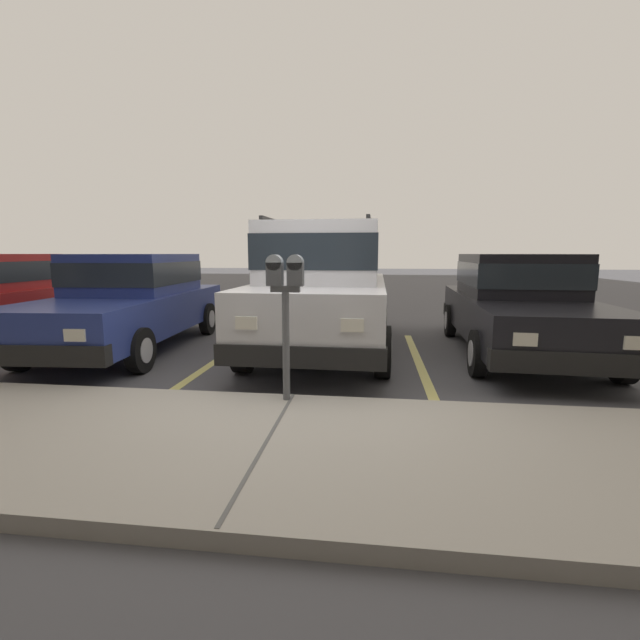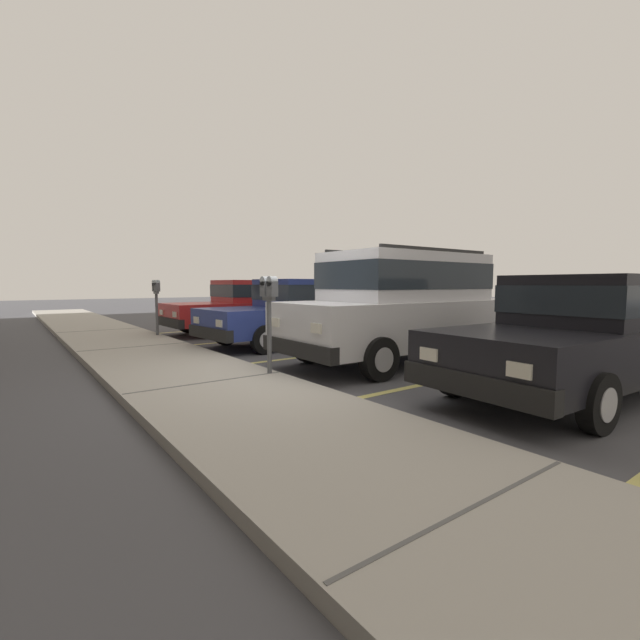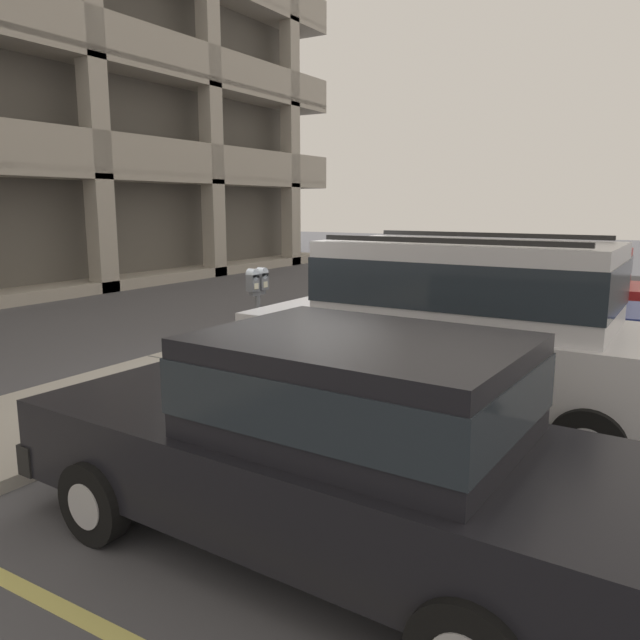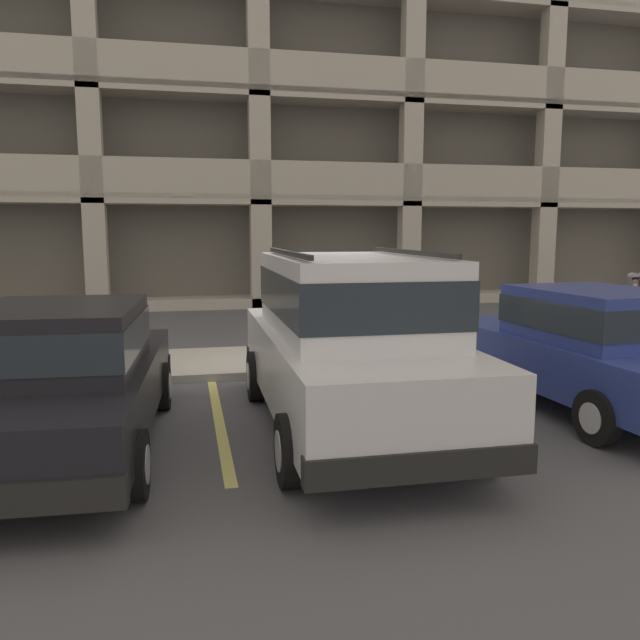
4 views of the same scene
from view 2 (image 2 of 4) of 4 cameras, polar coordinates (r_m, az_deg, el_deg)
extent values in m
cube|color=#4C4C51|center=(6.58, -3.86, -8.18)|extent=(80.00, 80.00, 0.10)
cube|color=#ADA89E|center=(5.97, -14.56, -8.58)|extent=(40.00, 2.20, 0.12)
cube|color=#606060|center=(2.87, 19.56, -22.50)|extent=(0.03, 2.16, 0.00)
cube|color=#606060|center=(5.96, -14.58, -8.00)|extent=(0.03, 2.16, 0.00)
cube|color=#606060|center=(9.73, -23.40, -3.29)|extent=(0.03, 2.16, 0.00)
cube|color=#606060|center=(13.64, -27.20, -1.21)|extent=(0.03, 2.16, 0.00)
cube|color=#DBD16B|center=(6.40, 14.21, -8.19)|extent=(0.12, 4.80, 0.01)
cube|color=#DBD16B|center=(8.52, -1.21, -4.81)|extent=(0.12, 4.80, 0.01)
cube|color=#DBD16B|center=(11.01, -10.02, -2.69)|extent=(0.12, 4.80, 0.01)
cube|color=#DBD16B|center=(13.68, -15.48, -1.33)|extent=(0.12, 4.80, 0.01)
cube|color=silver|center=(7.97, 11.03, -0.29)|extent=(1.89, 4.72, 0.80)
cube|color=silver|center=(7.98, 11.37, 5.60)|extent=(1.65, 2.93, 0.84)
cube|color=#232B33|center=(7.98, 11.38, 5.75)|extent=(1.67, 2.95, 0.46)
cube|color=black|center=(6.53, -3.05, -3.81)|extent=(1.88, 0.18, 0.24)
cube|color=black|center=(9.81, 20.28, -1.20)|extent=(1.88, 0.18, 0.24)
cube|color=silver|center=(6.94, -5.96, -0.31)|extent=(0.24, 0.03, 0.14)
cube|color=silver|center=(5.98, -0.51, -1.11)|extent=(0.24, 0.03, 0.14)
cylinder|color=black|center=(7.75, -1.36, -3.32)|extent=(0.21, 0.66, 0.66)
cylinder|color=#B2B2B7|center=(7.75, -1.36, -3.32)|extent=(0.22, 0.37, 0.36)
cylinder|color=black|center=(6.37, 7.91, -5.16)|extent=(0.21, 0.66, 0.66)
cylinder|color=#B2B2B7|center=(6.37, 7.91, -5.16)|extent=(0.22, 0.37, 0.36)
cylinder|color=black|center=(9.69, 13.00, -1.81)|extent=(0.21, 0.66, 0.66)
cylinder|color=#B2B2B7|center=(9.69, 13.00, -1.81)|extent=(0.22, 0.37, 0.36)
cylinder|color=black|center=(8.62, 22.06, -2.85)|extent=(0.21, 0.66, 0.66)
cylinder|color=#B2B2B7|center=(8.62, 22.06, -2.85)|extent=(0.22, 0.37, 0.36)
cube|color=black|center=(8.48, 7.98, 8.71)|extent=(0.08, 2.62, 0.05)
cube|color=black|center=(7.55, 15.31, 9.07)|extent=(0.08, 2.62, 0.05)
cube|color=black|center=(6.42, 31.28, -3.30)|extent=(1.91, 4.48, 0.60)
cube|color=black|center=(6.64, 32.61, 2.27)|extent=(1.59, 2.05, 0.64)
cube|color=#232B33|center=(6.64, 32.62, 2.40)|extent=(1.61, 2.07, 0.35)
cube|color=black|center=(4.61, 19.58, -8.11)|extent=(1.74, 0.24, 0.24)
cube|color=silver|center=(4.85, 14.30, -4.45)|extent=(0.24, 0.04, 0.14)
cube|color=silver|center=(4.23, 25.02, -6.10)|extent=(0.24, 0.04, 0.14)
cylinder|color=black|center=(5.74, 17.64, -6.73)|extent=(0.19, 0.61, 0.60)
cylinder|color=#B2B2B7|center=(5.74, 17.64, -6.73)|extent=(0.20, 0.34, 0.33)
cylinder|color=black|center=(4.91, 33.19, -9.26)|extent=(0.19, 0.61, 0.60)
cylinder|color=#B2B2B7|center=(4.91, 33.19, -9.26)|extent=(0.20, 0.34, 0.33)
cylinder|color=black|center=(8.03, 29.93, -3.90)|extent=(0.19, 0.61, 0.60)
cylinder|color=#B2B2B7|center=(8.03, 29.93, -3.90)|extent=(0.20, 0.34, 0.33)
cube|color=navy|center=(10.19, -3.49, 0.15)|extent=(1.97, 4.50, 0.60)
cube|color=navy|center=(10.34, -2.17, 3.67)|extent=(1.62, 2.07, 0.64)
cube|color=#232B33|center=(10.34, -2.17, 3.76)|extent=(1.64, 2.10, 0.35)
cube|color=black|center=(9.10, -14.49, -1.69)|extent=(1.74, 0.27, 0.24)
cube|color=black|center=(11.62, 5.11, -0.17)|extent=(1.74, 0.27, 0.24)
cube|color=silver|center=(9.53, -16.16, 0.01)|extent=(0.24, 0.04, 0.14)
cube|color=silver|center=(8.58, -13.31, -0.44)|extent=(0.24, 0.04, 0.14)
cylinder|color=black|center=(10.21, -12.46, -1.64)|extent=(0.20, 0.61, 0.60)
cylinder|color=#B2B2B7|center=(10.21, -12.46, -1.64)|extent=(0.20, 0.34, 0.33)
cylinder|color=black|center=(8.77, -7.41, -2.61)|extent=(0.20, 0.61, 0.60)
cylinder|color=#B2B2B7|center=(8.77, -7.41, -2.61)|extent=(0.20, 0.34, 0.33)
cylinder|color=black|center=(11.71, -0.54, -0.71)|extent=(0.20, 0.61, 0.60)
cylinder|color=#B2B2B7|center=(11.71, -0.54, -0.71)|extent=(0.20, 0.34, 0.33)
cylinder|color=black|center=(10.48, 5.25, -1.37)|extent=(0.20, 0.61, 0.60)
cylinder|color=#B2B2B7|center=(10.48, 5.25, -1.37)|extent=(0.20, 0.34, 0.33)
cube|color=red|center=(12.80, -10.17, 1.04)|extent=(1.79, 4.43, 0.60)
cube|color=red|center=(12.92, -9.03, 3.84)|extent=(1.53, 2.01, 0.64)
cube|color=#232B33|center=(12.92, -9.03, 3.91)|extent=(1.56, 2.03, 0.35)
cube|color=black|center=(11.98, -19.37, -0.28)|extent=(1.74, 0.19, 0.24)
cube|color=black|center=(13.94, -2.25, 0.67)|extent=(1.74, 0.19, 0.24)
cube|color=silver|center=(12.45, -20.38, 0.98)|extent=(0.24, 0.03, 0.14)
cube|color=silver|center=(11.45, -18.82, 0.72)|extent=(0.24, 0.03, 0.14)
cylinder|color=black|center=(13.03, -17.18, -0.36)|extent=(0.17, 0.60, 0.60)
cylinder|color=#B2B2B7|center=(13.03, -17.18, -0.36)|extent=(0.19, 0.33, 0.33)
cylinder|color=black|center=(11.49, -14.28, -0.96)|extent=(0.17, 0.60, 0.60)
cylinder|color=#B2B2B7|center=(11.49, -14.28, -0.96)|extent=(0.19, 0.33, 0.33)
cylinder|color=black|center=(14.21, -6.81, 0.24)|extent=(0.17, 0.60, 0.60)
cylinder|color=#B2B2B7|center=(14.21, -6.81, 0.24)|extent=(0.19, 0.33, 0.33)
cylinder|color=black|center=(12.81, -3.00, -0.24)|extent=(0.17, 0.60, 0.60)
cylinder|color=#B2B2B7|center=(12.81, -3.00, -0.24)|extent=(0.19, 0.33, 0.33)
cylinder|color=#595B60|center=(6.31, -6.77, -2.27)|extent=(0.07, 0.07, 1.07)
cube|color=#595B60|center=(6.26, -6.83, 2.84)|extent=(0.28, 0.06, 0.06)
cube|color=#515459|center=(6.17, -6.38, 4.12)|extent=(0.15, 0.11, 0.22)
cylinder|color=#9EA8B2|center=(6.17, -6.39, 5.14)|extent=(0.15, 0.11, 0.15)
cube|color=#B7B293|center=(6.20, -5.90, 3.77)|extent=(0.08, 0.01, 0.08)
cube|color=#515459|center=(6.35, -7.29, 4.13)|extent=(0.15, 0.11, 0.22)
cylinder|color=#9EA8B2|center=(6.35, -7.30, 5.12)|extent=(0.15, 0.11, 0.15)
cube|color=#B7B293|center=(6.38, -6.82, 3.79)|extent=(0.08, 0.01, 0.08)
cylinder|color=#595B60|center=(11.74, -20.92, 0.70)|extent=(0.07, 0.07, 1.06)
cube|color=#595B60|center=(11.72, -21.00, 3.43)|extent=(0.28, 0.06, 0.06)
cube|color=#515459|center=(11.62, -20.89, 4.11)|extent=(0.15, 0.11, 0.22)
cylinder|color=#8C99A3|center=(11.62, -20.91, 4.65)|extent=(0.15, 0.11, 0.15)
cube|color=#B7B293|center=(11.63, -20.60, 3.93)|extent=(0.08, 0.01, 0.08)
cube|color=#515459|center=(11.81, -21.15, 4.11)|extent=(0.15, 0.11, 0.22)
cylinder|color=#8C99A3|center=(11.81, -21.17, 4.64)|extent=(0.15, 0.11, 0.15)
cube|color=#B7B293|center=(11.83, -20.87, 3.93)|extent=(0.08, 0.01, 0.08)
camera|label=1|loc=(4.70, -47.65, 4.75)|focal=24.00mm
camera|label=3|loc=(8.06, 61.54, 8.89)|focal=35.00mm
camera|label=4|loc=(13.04, 37.83, 7.38)|focal=35.00mm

